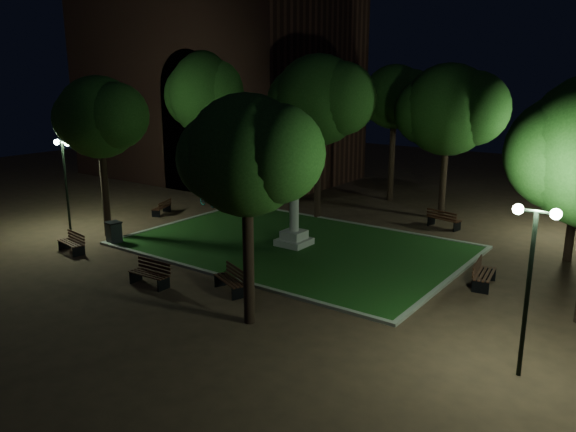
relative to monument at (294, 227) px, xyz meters
name	(u,v)px	position (x,y,z in m)	size (l,w,h in m)	color
ground	(268,257)	(0.00, -2.00, -0.96)	(80.00, 80.00, 0.00)	#412B1F
lawn	(294,246)	(0.00, 0.00, -0.92)	(15.00, 10.00, 0.08)	#1A3F14
lawn_kerb	(294,245)	(0.00, 0.00, -0.90)	(15.40, 10.40, 0.12)	slate
monument	(294,227)	(0.00, 0.00, 0.00)	(1.40, 1.40, 3.20)	#A6A198
building_main	(215,81)	(-15.86, 11.79, 6.42)	(20.00, 12.00, 15.00)	#41211A
tree_west	(100,118)	(-8.53, -4.03, 4.93)	(4.83, 3.95, 7.88)	black
tree_north_wl	(320,100)	(-1.94, 5.13, 5.59)	(5.99, 4.89, 8.99)	black
tree_north_er	(450,110)	(3.77, 9.09, 5.08)	(6.05, 4.94, 8.51)	black
tree_se	(248,156)	(3.70, -7.64, 4.55)	(4.65, 3.79, 7.42)	black
tree_nw	(215,94)	(-11.35, 6.96, 5.65)	(7.20, 5.87, 9.55)	black
tree_far_north	(396,97)	(-0.68, 11.78, 5.56)	(4.84, 3.95, 8.51)	black
lamppost_sw	(65,169)	(-10.82, -4.71, 2.33)	(1.18, 0.28, 4.74)	black
lamppost_se	(531,261)	(11.67, -5.92, 2.31)	(1.18, 0.28, 4.71)	black
lamppost_nw	(251,148)	(-10.35, 9.42, 1.90)	(1.18, 0.28, 4.03)	black
bench_near_left	(150,274)	(-1.58, -7.32, -0.51)	(1.77, 0.68, 0.96)	black
bench_near_right	(232,281)	(1.40, -6.00, -0.51)	(1.82, 1.22, 0.95)	black
bench_west_near	(72,243)	(-7.69, -6.65, -0.53)	(1.72, 0.82, 0.91)	black
bench_left_side	(162,208)	(-9.76, 0.57, -0.57)	(1.01, 1.58, 0.82)	black
bench_right_side	(483,275)	(8.79, 0.10, -0.49)	(0.87, 1.87, 0.99)	black
bench_far_side	(443,220)	(4.51, 7.26, -0.49)	(1.89, 0.99, 0.99)	black
trash_bin	(114,233)	(-7.22, -4.71, -0.40)	(0.74, 0.74, 1.09)	black
bicycle	(208,200)	(-8.98, 3.54, -0.55)	(0.54, 1.56, 0.82)	black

